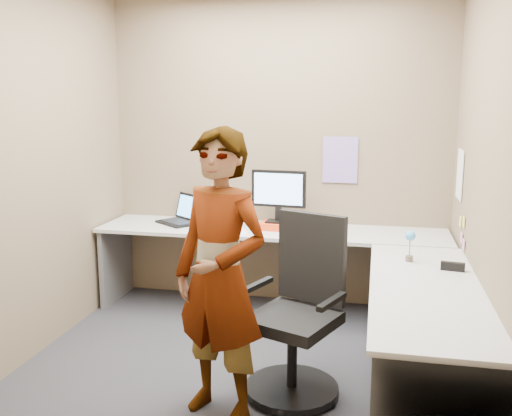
% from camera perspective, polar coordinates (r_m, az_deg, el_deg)
% --- Properties ---
extents(ground, '(3.00, 3.00, 0.00)m').
position_cam_1_polar(ground, '(4.19, -1.09, -14.87)').
color(ground, '#222227').
rests_on(ground, ground).
extents(wall_back, '(3.00, 0.00, 3.00)m').
position_cam_1_polar(wall_back, '(5.07, 2.20, 5.54)').
color(wall_back, brown).
rests_on(wall_back, ground).
extents(wall_right, '(0.00, 2.70, 2.70)m').
position_cam_1_polar(wall_right, '(3.76, 21.72, 2.90)').
color(wall_right, brown).
rests_on(wall_right, ground).
extents(wall_left, '(0.00, 2.70, 2.70)m').
position_cam_1_polar(wall_left, '(4.40, -20.62, 4.02)').
color(wall_left, brown).
rests_on(wall_left, ground).
extents(desk, '(2.98, 2.58, 0.73)m').
position_cam_1_polar(desk, '(4.27, 5.82, -5.98)').
color(desk, '#AEAEAE').
rests_on(desk, ground).
extents(paper_ream, '(0.31, 0.24, 0.06)m').
position_cam_1_polar(paper_ream, '(4.85, 2.21, -1.78)').
color(paper_ream, red).
rests_on(paper_ream, desk).
extents(monitor, '(0.47, 0.15, 0.44)m').
position_cam_1_polar(monitor, '(4.81, 2.27, 1.63)').
color(monitor, black).
rests_on(monitor, paper_ream).
extents(laptop, '(0.45, 0.44, 0.25)m').
position_cam_1_polar(laptop, '(5.13, -7.35, -0.77)').
color(laptop, black).
rests_on(laptop, desk).
extents(trackball_mouse, '(0.12, 0.08, 0.07)m').
position_cam_1_polar(trackball_mouse, '(4.99, -3.82, -1.48)').
color(trackball_mouse, '#B7B7BC').
rests_on(trackball_mouse, desk).
extents(origami, '(0.10, 0.10, 0.06)m').
position_cam_1_polar(origami, '(4.71, -1.45, -2.15)').
color(origami, white).
rests_on(origami, desk).
extents(stapler, '(0.15, 0.06, 0.05)m').
position_cam_1_polar(stapler, '(3.91, 19.08, -5.55)').
color(stapler, black).
rests_on(stapler, desk).
extents(flower, '(0.07, 0.07, 0.22)m').
position_cam_1_polar(flower, '(4.01, 15.15, -3.20)').
color(flower, brown).
rests_on(flower, desk).
extents(calendar_purple, '(0.30, 0.01, 0.40)m').
position_cam_1_polar(calendar_purple, '(5.00, 8.41, 4.78)').
color(calendar_purple, '#846BB7').
rests_on(calendar_purple, wall_back).
extents(calendar_white, '(0.01, 0.28, 0.38)m').
position_cam_1_polar(calendar_white, '(4.66, 19.71, 3.19)').
color(calendar_white, white).
rests_on(calendar_white, wall_right).
extents(sticky_note_a, '(0.01, 0.07, 0.07)m').
position_cam_1_polar(sticky_note_a, '(4.36, 20.05, -1.32)').
color(sticky_note_a, '#F2E059').
rests_on(sticky_note_a, wall_right).
extents(sticky_note_b, '(0.01, 0.07, 0.07)m').
position_cam_1_polar(sticky_note_b, '(4.44, 19.85, -2.83)').
color(sticky_note_b, pink).
rests_on(sticky_note_b, wall_right).
extents(sticky_note_c, '(0.01, 0.07, 0.07)m').
position_cam_1_polar(sticky_note_c, '(4.33, 20.04, -3.45)').
color(sticky_note_c, pink).
rests_on(sticky_note_c, wall_right).
extents(sticky_note_d, '(0.01, 0.07, 0.07)m').
position_cam_1_polar(sticky_note_d, '(4.51, 19.77, -1.30)').
color(sticky_note_d, '#F2E059').
rests_on(sticky_note_d, wall_right).
extents(office_chair, '(0.64, 0.64, 1.10)m').
position_cam_1_polar(office_chair, '(3.62, 4.22, -11.43)').
color(office_chair, black).
rests_on(office_chair, ground).
extents(person, '(0.72, 0.61, 1.68)m').
position_cam_1_polar(person, '(3.23, -3.60, -6.88)').
color(person, '#999399').
rests_on(person, ground).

